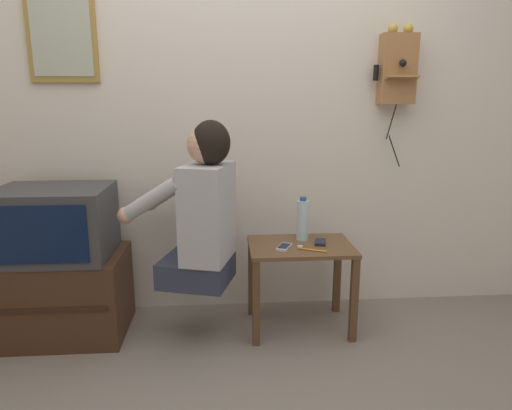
# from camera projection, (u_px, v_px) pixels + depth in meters

# --- Properties ---
(wall_back) EXTENTS (6.80, 0.05, 2.55)m
(wall_back) POSITION_uv_depth(u_px,v_px,m) (242.00, 106.00, 2.74)
(wall_back) COLOR beige
(wall_back) RESTS_ON ground_plane
(side_table) EXTENTS (0.59, 0.42, 0.51)m
(side_table) POSITION_uv_depth(u_px,v_px,m) (300.00, 262.00, 2.61)
(side_table) COLOR brown
(side_table) RESTS_ON ground_plane
(person) EXTENTS (0.62, 0.49, 0.88)m
(person) POSITION_uv_depth(u_px,v_px,m) (202.00, 209.00, 2.41)
(person) COLOR #2D3347
(person) RESTS_ON ground_plane
(tv_stand) EXTENTS (0.74, 0.50, 0.47)m
(tv_stand) POSITION_uv_depth(u_px,v_px,m) (59.00, 295.00, 2.58)
(tv_stand) COLOR #422819
(tv_stand) RESTS_ON ground_plane
(television) EXTENTS (0.59, 0.48, 0.38)m
(television) POSITION_uv_depth(u_px,v_px,m) (54.00, 223.00, 2.47)
(television) COLOR #38383A
(television) RESTS_ON tv_stand
(wall_phone_antique) EXTENTS (0.25, 0.18, 0.83)m
(wall_phone_antique) POSITION_uv_depth(u_px,v_px,m) (397.00, 68.00, 2.68)
(wall_phone_antique) COLOR #9E6B3D
(framed_picture) EXTENTS (0.38, 0.03, 0.47)m
(framed_picture) POSITION_uv_depth(u_px,v_px,m) (62.00, 39.00, 2.55)
(framed_picture) COLOR olive
(cell_phone_held) EXTENTS (0.11, 0.14, 0.01)m
(cell_phone_held) POSITION_uv_depth(u_px,v_px,m) (284.00, 247.00, 2.53)
(cell_phone_held) COLOR silver
(cell_phone_held) RESTS_ON side_table
(cell_phone_spare) EXTENTS (0.09, 0.13, 0.01)m
(cell_phone_spare) POSITION_uv_depth(u_px,v_px,m) (320.00, 242.00, 2.61)
(cell_phone_spare) COLOR black
(cell_phone_spare) RESTS_ON side_table
(water_bottle) EXTENTS (0.07, 0.07, 0.26)m
(water_bottle) POSITION_uv_depth(u_px,v_px,m) (303.00, 220.00, 2.65)
(water_bottle) COLOR silver
(water_bottle) RESTS_ON side_table
(toothbrush) EXTENTS (0.15, 0.08, 0.02)m
(toothbrush) POSITION_uv_depth(u_px,v_px,m) (310.00, 249.00, 2.48)
(toothbrush) COLOR orange
(toothbrush) RESTS_ON side_table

